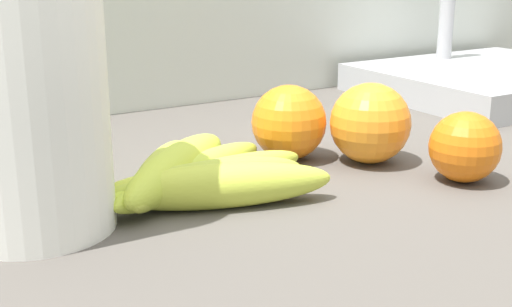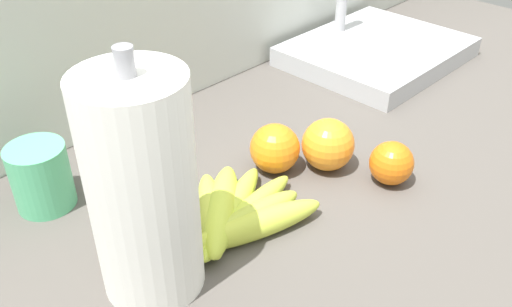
% 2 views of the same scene
% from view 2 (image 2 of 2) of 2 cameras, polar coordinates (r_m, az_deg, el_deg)
% --- Properties ---
extents(wall_back, '(2.12, 0.06, 1.30)m').
position_cam_2_polar(wall_back, '(1.31, -4.59, -3.94)').
color(wall_back, silver).
rests_on(wall_back, ground).
extents(banana_bunch, '(0.21, 0.19, 0.04)m').
position_cam_2_polar(banana_bunch, '(0.75, -2.13, -6.40)').
color(banana_bunch, '#BBC83F').
rests_on(banana_bunch, counter).
extents(orange_center, '(0.08, 0.08, 0.08)m').
position_cam_2_polar(orange_center, '(0.86, 7.65, 0.83)').
color(orange_center, orange).
rests_on(orange_center, counter).
extents(orange_back_left, '(0.07, 0.07, 0.07)m').
position_cam_2_polar(orange_back_left, '(0.85, 13.82, -0.97)').
color(orange_back_left, orange).
rests_on(orange_back_left, counter).
extents(orange_back_right, '(0.08, 0.08, 0.08)m').
position_cam_2_polar(orange_back_right, '(0.85, 1.96, 0.52)').
color(orange_back_right, orange).
rests_on(orange_back_right, counter).
extents(paper_towel_roll, '(0.12, 0.12, 0.31)m').
position_cam_2_polar(paper_towel_roll, '(0.62, -11.61, -3.73)').
color(paper_towel_roll, white).
rests_on(paper_towel_roll, counter).
extents(sink_basin, '(0.37, 0.30, 0.22)m').
position_cam_2_polar(sink_basin, '(1.25, 12.30, 10.40)').
color(sink_basin, '#B7BABF').
rests_on(sink_basin, counter).
extents(mug, '(0.08, 0.08, 0.10)m').
position_cam_2_polar(mug, '(0.83, -21.34, -2.24)').
color(mug, '#56BF84').
rests_on(mug, counter).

